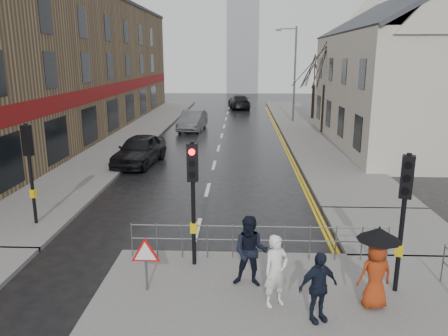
# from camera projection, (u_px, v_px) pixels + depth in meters

# --- Properties ---
(ground) EXTENTS (120.00, 120.00, 0.00)m
(ground) POSITION_uv_depth(u_px,v_px,m) (186.00, 272.00, 11.76)
(ground) COLOR black
(ground) RESTS_ON ground
(left_pavement) EXTENTS (4.00, 44.00, 0.14)m
(left_pavement) POSITION_uv_depth(u_px,v_px,m) (140.00, 130.00, 34.26)
(left_pavement) COLOR #605E5B
(left_pavement) RESTS_ON ground
(right_pavement) EXTENTS (4.00, 40.00, 0.14)m
(right_pavement) POSITION_uv_depth(u_px,v_px,m) (303.00, 127.00, 35.69)
(right_pavement) COLOR #605E5B
(right_pavement) RESTS_ON ground
(pavement_bridge_right) EXTENTS (4.00, 4.20, 0.14)m
(pavement_bridge_right) POSITION_uv_depth(u_px,v_px,m) (393.00, 230.00, 14.39)
(pavement_bridge_right) COLOR #605E5B
(pavement_bridge_right) RESTS_ON ground
(building_left_terrace) EXTENTS (8.00, 42.00, 10.00)m
(building_left_terrace) POSITION_uv_depth(u_px,v_px,m) (61.00, 66.00, 32.30)
(building_left_terrace) COLOR #88714E
(building_left_terrace) RESTS_ON ground
(building_right_cream) EXTENTS (9.00, 16.40, 10.10)m
(building_right_cream) POSITION_uv_depth(u_px,v_px,m) (409.00, 71.00, 27.54)
(building_right_cream) COLOR beige
(building_right_cream) RESTS_ON ground
(church_tower) EXTENTS (5.00, 5.00, 18.00)m
(church_tower) POSITION_uv_depth(u_px,v_px,m) (243.00, 35.00, 69.51)
(church_tower) COLOR #909398
(church_tower) RESTS_ON ground
(traffic_signal_near_left) EXTENTS (0.28, 0.27, 3.40)m
(traffic_signal_near_left) POSITION_uv_depth(u_px,v_px,m) (193.00, 182.00, 11.33)
(traffic_signal_near_left) COLOR black
(traffic_signal_near_left) RESTS_ON near_pavement
(traffic_signal_near_right) EXTENTS (0.34, 0.33, 3.40)m
(traffic_signal_near_right) POSITION_uv_depth(u_px,v_px,m) (405.00, 199.00, 9.97)
(traffic_signal_near_right) COLOR black
(traffic_signal_near_right) RESTS_ON near_pavement
(traffic_signal_far_left) EXTENTS (0.34, 0.33, 3.40)m
(traffic_signal_far_left) POSITION_uv_depth(u_px,v_px,m) (29.00, 156.00, 14.27)
(traffic_signal_far_left) COLOR black
(traffic_signal_far_left) RESTS_ON left_pavement
(guard_railing_front) EXTENTS (7.14, 0.04, 1.00)m
(guard_railing_front) POSITION_uv_depth(u_px,v_px,m) (259.00, 234.00, 12.05)
(guard_railing_front) COLOR #595B5E
(guard_railing_front) RESTS_ON near_pavement
(warning_sign) EXTENTS (0.80, 0.07, 1.35)m
(warning_sign) POSITION_uv_depth(u_px,v_px,m) (146.00, 255.00, 10.36)
(warning_sign) COLOR #595B5E
(warning_sign) RESTS_ON near_pavement
(street_lamp) EXTENTS (1.83, 0.25, 8.00)m
(street_lamp) POSITION_uv_depth(u_px,v_px,m) (293.00, 68.00, 37.48)
(street_lamp) COLOR #595B5E
(street_lamp) RESTS_ON right_pavement
(tree_near) EXTENTS (2.40, 2.40, 6.58)m
(tree_near) POSITION_uv_depth(u_px,v_px,m) (326.00, 64.00, 31.50)
(tree_near) COLOR #30251A
(tree_near) RESTS_ON right_pavement
(tree_far) EXTENTS (2.40, 2.40, 5.64)m
(tree_far) POSITION_uv_depth(u_px,v_px,m) (315.00, 71.00, 39.40)
(tree_far) COLOR #30251A
(tree_far) RESTS_ON right_pavement
(pedestrian_a) EXTENTS (0.73, 0.65, 1.67)m
(pedestrian_a) POSITION_uv_depth(u_px,v_px,m) (276.00, 271.00, 9.75)
(pedestrian_a) COLOR white
(pedestrian_a) RESTS_ON near_pavement
(pedestrian_b) EXTENTS (0.95, 0.79, 1.79)m
(pedestrian_b) POSITION_uv_depth(u_px,v_px,m) (251.00, 252.00, 10.58)
(pedestrian_b) COLOR black
(pedestrian_b) RESTS_ON near_pavement
(pedestrian_with_umbrella) EXTENTS (0.96, 0.96, 1.90)m
(pedestrian_with_umbrella) POSITION_uv_depth(u_px,v_px,m) (376.00, 263.00, 9.61)
(pedestrian_with_umbrella) COLOR #983211
(pedestrian_with_umbrella) RESTS_ON near_pavement
(pedestrian_d) EXTENTS (0.99, 0.72, 1.57)m
(pedestrian_d) POSITION_uv_depth(u_px,v_px,m) (318.00, 287.00, 9.17)
(pedestrian_d) COLOR black
(pedestrian_d) RESTS_ON near_pavement
(car_parked) EXTENTS (2.48, 4.87, 1.59)m
(car_parked) POSITION_uv_depth(u_px,v_px,m) (139.00, 150.00, 23.34)
(car_parked) COLOR black
(car_parked) RESTS_ON ground
(car_mid) EXTENTS (2.07, 4.80, 1.54)m
(car_mid) POSITION_uv_depth(u_px,v_px,m) (192.00, 121.00, 34.35)
(car_mid) COLOR #4B4C50
(car_mid) RESTS_ON ground
(car_far) EXTENTS (2.73, 5.39, 1.50)m
(car_far) POSITION_uv_depth(u_px,v_px,m) (239.00, 102.00, 48.93)
(car_far) COLOR black
(car_far) RESTS_ON ground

